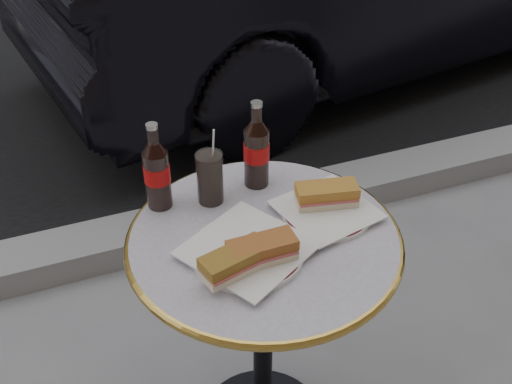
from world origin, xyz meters
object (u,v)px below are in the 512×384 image
object	(u,v)px
bistro_table	(263,344)
cola_bottle_right	(257,144)
plate_right	(326,212)
plate_left	(247,251)
cola_bottle_left	(156,166)
cola_glass	(210,178)

from	to	relation	value
bistro_table	cola_bottle_right	xyz separation A→B (m)	(0.06, 0.19, 0.48)
bistro_table	plate_right	xyz separation A→B (m)	(0.16, 0.02, 0.37)
plate_left	plate_right	xyz separation A→B (m)	(0.22, 0.06, -0.00)
bistro_table	cola_bottle_right	distance (m)	0.52
bistro_table	cola_bottle_left	world-z (taller)	cola_bottle_left
plate_left	plate_right	world-z (taller)	plate_left
bistro_table	cola_bottle_left	bearing A→B (deg)	133.86
bistro_table	plate_left	xyz separation A→B (m)	(-0.06, -0.04, 0.37)
bistro_table	cola_glass	bearing A→B (deg)	112.52
cola_bottle_right	cola_glass	size ratio (longest dim) A/B	1.74
cola_bottle_right	cola_glass	bearing A→B (deg)	-168.45
cola_bottle_left	plate_right	bearing A→B (deg)	-26.30
cola_bottle_left	cola_bottle_right	size ratio (longest dim) A/B	0.97
cola_bottle_right	plate_left	bearing A→B (deg)	-115.43
cola_bottle_right	cola_bottle_left	bearing A→B (deg)	179.80
bistro_table	plate_left	distance (m)	0.38
cola_glass	cola_bottle_left	bearing A→B (deg)	167.19
cola_bottle_left	cola_glass	distance (m)	0.13
plate_left	cola_glass	xyz separation A→B (m)	(-0.01, 0.21, 0.06)
plate_right	cola_glass	distance (m)	0.28
cola_glass	bistro_table	bearing A→B (deg)	-67.48
plate_right	plate_left	bearing A→B (deg)	-163.88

